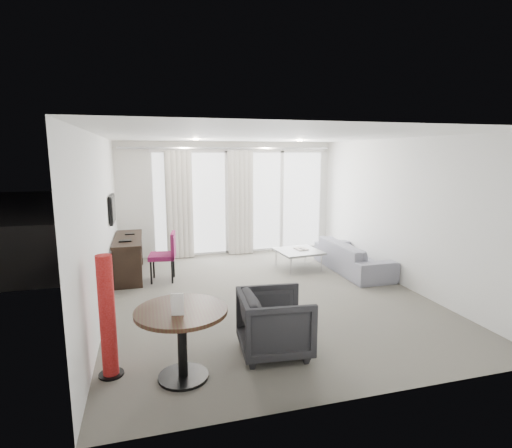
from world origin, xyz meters
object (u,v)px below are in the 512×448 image
object	(u,v)px
coffee_table	(298,259)
round_table	(182,344)
desk	(129,257)
tub_armchair	(275,323)
rattan_chair_a	(246,221)
desk_chair	(162,257)
sofa	(353,256)
rattan_chair_b	(284,219)
red_lamp	(107,317)

from	to	relation	value
coffee_table	round_table	bearing A→B (deg)	-127.38
round_table	desk	bearing A→B (deg)	99.74
tub_armchair	rattan_chair_a	xyz separation A→B (m)	(1.29, 6.57, 0.07)
desk_chair	tub_armchair	bearing A→B (deg)	-61.57
coffee_table	sofa	size ratio (longest dim) A/B	0.42
desk_chair	coffee_table	world-z (taller)	desk_chair
rattan_chair_b	red_lamp	bearing A→B (deg)	-118.27
round_table	coffee_table	xyz separation A→B (m)	(2.67, 3.49, -0.19)
coffee_table	red_lamp	bearing A→B (deg)	-136.49
rattan_chair_b	rattan_chair_a	bearing A→B (deg)	-157.42
round_table	tub_armchair	distance (m)	1.13
desk_chair	tub_armchair	xyz separation A→B (m)	(1.15, -3.14, -0.08)
desk_chair	tub_armchair	size ratio (longest dim) A/B	1.11
red_lamp	tub_armchair	distance (m)	1.86
rattan_chair_b	desk	bearing A→B (deg)	-137.81
red_lamp	sofa	size ratio (longest dim) A/B	0.65
red_lamp	desk_chair	bearing A→B (deg)	77.74
rattan_chair_a	rattan_chair_b	size ratio (longest dim) A/B	1.19
rattan_chair_b	desk_chair	bearing A→B (deg)	-130.10
red_lamp	coffee_table	distance (m)	4.72
sofa	red_lamp	bearing A→B (deg)	122.27
desk_chair	red_lamp	distance (m)	3.22
desk	coffee_table	xyz separation A→B (m)	(3.33, -0.35, -0.19)
rattan_chair_a	tub_armchair	bearing A→B (deg)	-97.64
tub_armchair	red_lamp	bearing A→B (deg)	95.13
round_table	sofa	size ratio (longest dim) A/B	0.47
round_table	red_lamp	xyz separation A→B (m)	(-0.74, 0.26, 0.28)
desk_chair	coffee_table	distance (m)	2.74
desk	rattan_chair_b	bearing A→B (deg)	38.09
desk_chair	desk	bearing A→B (deg)	151.90
desk_chair	sofa	distance (m)	3.73
rattan_chair_b	sofa	bearing A→B (deg)	-86.64
round_table	desk_chair	bearing A→B (deg)	90.92
rattan_chair_a	desk_chair	bearing A→B (deg)	-122.01
desk_chair	rattan_chair_b	world-z (taller)	desk_chair
tub_armchair	desk_chair	bearing A→B (deg)	25.24
red_lamp	rattan_chair_b	world-z (taller)	red_lamp
desk	rattan_chair_a	distance (m)	4.27
desk	sofa	xyz separation A→B (m)	(4.31, -0.82, -0.08)
rattan_chair_b	coffee_table	bearing A→B (deg)	-101.26
desk	coffee_table	distance (m)	3.35
desk	round_table	world-z (taller)	round_table
desk_chair	red_lamp	world-z (taller)	red_lamp
desk_chair	red_lamp	size ratio (longest dim) A/B	0.69
red_lamp	sofa	world-z (taller)	red_lamp
desk_chair	red_lamp	bearing A→B (deg)	-93.99
coffee_table	desk_chair	bearing A→B (deg)	-178.06
rattan_chair_b	round_table	bearing A→B (deg)	-112.92
red_lamp	rattan_chair_a	world-z (taller)	red_lamp
round_table	sofa	bearing A→B (deg)	39.69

